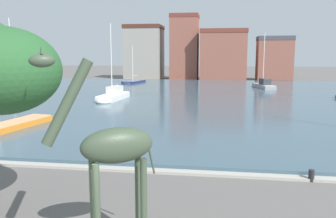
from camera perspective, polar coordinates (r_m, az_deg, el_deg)
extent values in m
cube|color=#3D5666|center=(42.51, 4.33, 1.96)|extent=(81.43, 53.97, 0.28)
cube|color=#ADA89E|center=(16.03, -3.28, -9.89)|extent=(81.43, 0.50, 0.12)
cylinder|color=#3D4C38|center=(9.52, -11.38, -15.89)|extent=(0.18, 0.18, 2.50)
cylinder|color=#3D4C38|center=(9.94, -11.94, -14.80)|extent=(0.18, 0.18, 2.50)
cylinder|color=#3D4C38|center=(9.81, -3.92, -14.96)|extent=(0.18, 0.18, 2.50)
cylinder|color=#3D4C38|center=(10.22, -4.81, -13.95)|extent=(0.18, 0.18, 2.50)
ellipsoid|color=#3D4C38|center=(9.32, -8.17, -5.82)|extent=(2.03, 1.63, 0.95)
cylinder|color=#3D4C38|center=(8.88, -15.92, 1.05)|extent=(1.26, 0.91, 2.13)
ellipsoid|color=#3D4C38|center=(8.76, -19.69, 7.36)|extent=(0.67, 0.58, 0.32)
cone|color=#3D4C38|center=(8.68, -19.75, 9.00)|extent=(0.07, 0.07, 0.18)
cone|color=#3D4C38|center=(8.84, -19.80, 8.99)|extent=(0.07, 0.07, 0.18)
cylinder|color=#3D4C38|center=(9.69, -2.82, -7.62)|extent=(0.26, 0.19, 1.01)
cube|color=red|center=(38.34, -23.97, 0.72)|extent=(2.12, 7.80, 0.60)
ellipsoid|color=red|center=(41.52, -21.44, 1.44)|extent=(1.73, 2.77, 0.57)
cube|color=#C7716E|center=(38.30, -24.00, 1.21)|extent=(2.07, 7.64, 0.06)
cylinder|color=silver|center=(38.53, -23.94, 7.25)|extent=(0.12, 0.12, 8.09)
cylinder|color=silver|center=(37.55, -24.68, 2.37)|extent=(0.19, 2.71, 0.08)
cube|color=navy|center=(62.26, -5.54, 4.28)|extent=(3.17, 5.75, 0.62)
ellipsoid|color=navy|center=(59.96, -6.62, 4.09)|extent=(2.24, 2.25, 0.59)
cube|color=slate|center=(62.23, -5.54, 4.59)|extent=(3.11, 5.63, 0.06)
cylinder|color=silver|center=(61.72, -5.75, 7.32)|extent=(0.12, 0.12, 6.00)
cylinder|color=silver|center=(62.66, -5.33, 5.42)|extent=(0.47, 1.88, 0.08)
cube|color=white|center=(39.41, -8.78, 1.76)|extent=(2.15, 5.93, 0.84)
ellipsoid|color=white|center=(36.85, -10.28, 1.23)|extent=(1.77, 2.13, 0.80)
cube|color=silver|center=(39.36, -8.80, 2.41)|extent=(2.11, 5.81, 0.06)
cube|color=silver|center=(39.73, -8.59, 3.09)|extent=(1.40, 2.11, 0.78)
cylinder|color=silver|center=(38.72, -9.16, 7.88)|extent=(0.12, 0.12, 7.58)
cylinder|color=silver|center=(39.82, -8.54, 3.75)|extent=(0.19, 2.05, 0.08)
cube|color=#939399|center=(53.83, 15.18, 3.39)|extent=(2.91, 6.04, 0.77)
ellipsoid|color=#939399|center=(56.43, 14.24, 3.67)|extent=(1.89, 2.32, 0.74)
cube|color=#B1B1B5|center=(53.80, 15.19, 3.83)|extent=(2.85, 5.92, 0.06)
cube|color=#333338|center=(53.35, 15.37, 4.28)|extent=(1.57, 2.24, 0.86)
cylinder|color=silver|center=(54.03, 15.20, 7.84)|extent=(0.12, 0.12, 7.57)
cylinder|color=silver|center=(53.18, 15.44, 4.71)|extent=(0.54, 2.00, 0.08)
cube|color=orange|center=(25.56, -24.66, -2.97)|extent=(2.87, 7.78, 0.66)
cube|color=#E2A56E|center=(25.49, -24.72, -2.17)|extent=(2.81, 7.62, 0.06)
cylinder|color=silver|center=(25.91, -23.70, 0.01)|extent=(0.52, 2.64, 0.08)
ellipsoid|color=#285B2D|center=(11.42, -25.26, 5.62)|extent=(3.43, 3.43, 2.57)
cylinder|color=#232326|center=(15.96, 22.13, -9.92)|extent=(0.24, 0.24, 0.50)
cube|color=gray|center=(76.58, -3.85, 8.83)|extent=(7.52, 7.22, 10.45)
cube|color=#51281E|center=(76.79, -3.89, 13.03)|extent=(7.67, 7.37, 0.80)
cube|color=#8E5142|center=(73.89, 2.67, 9.62)|extent=(5.63, 5.07, 12.45)
cube|color=brown|center=(74.28, 2.71, 14.73)|extent=(5.74, 5.17, 0.80)
cube|color=#8E5142|center=(71.73, 8.89, 8.26)|extent=(8.90, 6.67, 9.24)
cube|color=brown|center=(71.86, 8.99, 12.27)|extent=(9.08, 6.81, 0.80)
cube|color=#8E5142|center=(72.56, 16.74, 7.44)|extent=(6.55, 5.41, 7.82)
cube|color=#42424C|center=(72.61, 16.89, 10.84)|extent=(6.68, 5.52, 0.80)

